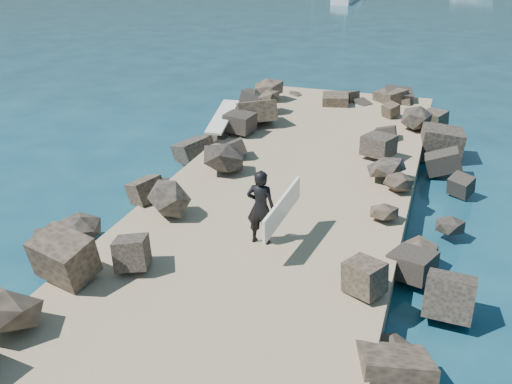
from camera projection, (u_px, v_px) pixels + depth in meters
ground at (270, 233)px, 13.34m from camera, size 800.00×800.00×0.00m
jetty at (240, 266)px, 11.49m from camera, size 6.00×26.00×0.60m
riprap_left at (126, 224)px, 12.69m from camera, size 2.60×22.00×1.00m
riprap_right at (390, 270)px, 10.99m from camera, size 2.60×22.00×1.00m
surfboard_resting at (223, 120)px, 17.79m from camera, size 0.72×2.15×0.07m
surfer_with_board at (264, 207)px, 11.41m from camera, size 0.85×1.98×1.60m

